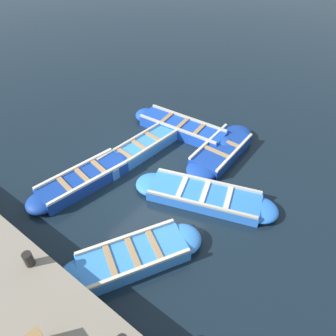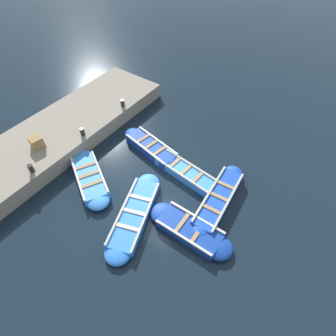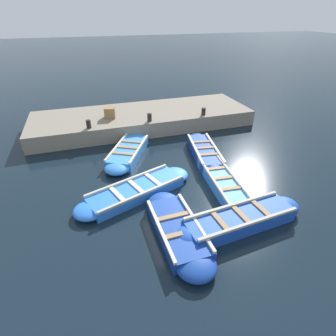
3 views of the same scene
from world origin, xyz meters
name	(u,v)px [view 1 (image 1 of 3)]	position (x,y,z in m)	size (l,w,h in m)	color
ground_plane	(155,181)	(0.00, 0.00, 0.00)	(120.00, 120.00, 0.00)	black
boat_outer_right	(221,151)	(-2.25, 0.91, 0.17)	(3.32, 1.07, 0.39)	navy
boat_outer_left	(83,180)	(1.41, -1.54, 0.20)	(3.55, 1.40, 0.45)	navy
boat_far_corner	(139,149)	(-0.69, -1.22, 0.18)	(3.68, 1.09, 0.41)	#3884E0
boat_inner_gap	(182,128)	(-2.47, -0.79, 0.20)	(1.11, 3.95, 0.45)	#1947B7
boat_near_quay	(204,197)	(-0.23, 1.58, 0.15)	(2.21, 4.11, 0.37)	blue
boat_stern_in	(133,257)	(2.42, 1.33, 0.18)	(3.48, 2.48, 0.42)	#3884E0
bollard_mid_north	(28,259)	(4.09, 0.00, 0.89)	(0.20, 0.20, 0.35)	black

